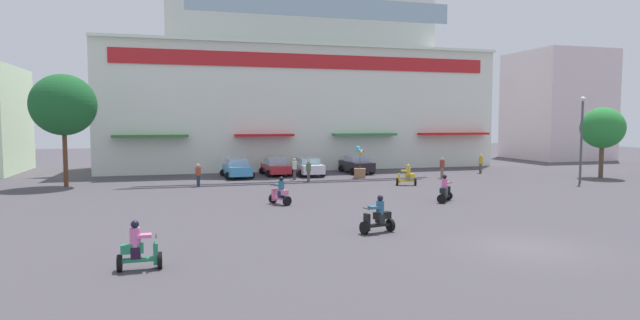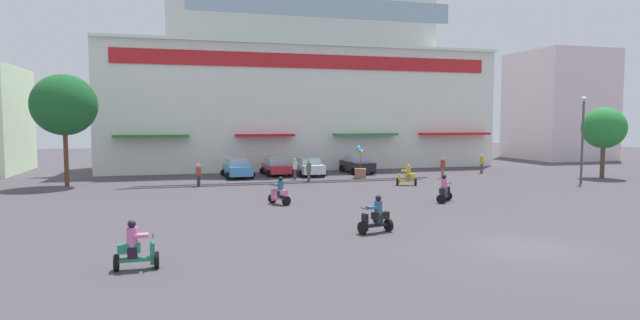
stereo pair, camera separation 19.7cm
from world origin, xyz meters
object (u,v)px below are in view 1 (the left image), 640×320
at_px(scooter_rider_1, 378,217).
at_px(pedestrian_2, 295,167).
at_px(plaza_tree_1, 603,128).
at_px(scooter_rider_4, 139,250).
at_px(parked_car_3, 356,164).
at_px(scooter_rider_2, 445,191).
at_px(streetlamp_near, 582,132).
at_px(parked_car_1, 276,166).
at_px(plaza_tree_0, 63,105).
at_px(scooter_rider_3, 280,193).
at_px(pedestrian_4, 481,162).
at_px(parked_car_2, 308,167).
at_px(pedestrian_1, 308,170).
at_px(scooter_rider_0, 407,177).
at_px(parked_car_0, 237,168).
at_px(pedestrian_3, 198,174).
at_px(pedestrian_0, 442,167).
at_px(balloon_vendor_cart, 360,166).

height_order(scooter_rider_1, pedestrian_2, pedestrian_2).
relative_size(plaza_tree_1, scooter_rider_4, 3.64).
height_order(parked_car_3, pedestrian_2, pedestrian_2).
xyz_separation_m(parked_car_3, scooter_rider_2, (-0.68, -16.61, -0.12)).
bearing_deg(streetlamp_near, pedestrian_2, 158.42).
xyz_separation_m(parked_car_1, parked_car_3, (7.17, -0.02, 0.01)).
height_order(plaza_tree_0, scooter_rider_3, plaza_tree_0).
height_order(scooter_rider_3, streetlamp_near, streetlamp_near).
xyz_separation_m(scooter_rider_4, pedestrian_4, (26.87, 22.99, 0.32)).
bearing_deg(parked_car_2, plaza_tree_0, -172.11).
xyz_separation_m(parked_car_2, pedestrian_1, (-1.09, -4.42, 0.16)).
bearing_deg(scooter_rider_0, plaza_tree_1, 0.81).
bearing_deg(parked_car_0, scooter_rider_1, -81.90).
relative_size(parked_car_1, streetlamp_near, 0.65).
bearing_deg(pedestrian_2, parked_car_0, 148.82).
bearing_deg(plaza_tree_0, parked_car_0, 11.07).
relative_size(pedestrian_1, pedestrian_2, 0.97).
xyz_separation_m(parked_car_0, scooter_rider_1, (3.16, -22.19, -0.14)).
relative_size(scooter_rider_3, streetlamp_near, 0.24).
distance_m(scooter_rider_1, pedestrian_3, 18.36).
xyz_separation_m(plaza_tree_1, pedestrian_0, (-12.47, 3.13, -3.06)).
xyz_separation_m(scooter_rider_0, scooter_rider_4, (-16.94, -16.90, 0.01)).
bearing_deg(parked_car_0, parked_car_1, 15.36).
height_order(parked_car_1, scooter_rider_0, scooter_rider_0).
relative_size(pedestrian_4, balloon_vendor_cart, 0.65).
distance_m(pedestrian_4, streetlamp_near, 9.20).
distance_m(pedestrian_2, pedestrian_4, 16.78).
xyz_separation_m(plaza_tree_1, pedestrian_1, (-23.32, 3.68, -3.08)).
bearing_deg(parked_car_1, pedestrian_4, -9.81).
distance_m(plaza_tree_1, scooter_rider_3, 28.30).
distance_m(parked_car_0, scooter_rider_0, 13.75).
height_order(plaza_tree_1, balloon_vendor_cart, plaza_tree_1).
distance_m(scooter_rider_2, pedestrian_2, 14.35).
xyz_separation_m(parked_car_2, scooter_rider_3, (-5.20, -14.17, -0.12)).
height_order(scooter_rider_1, scooter_rider_3, scooter_rider_1).
relative_size(plaza_tree_1, scooter_rider_3, 3.65).
height_order(pedestrian_0, pedestrian_3, pedestrian_0).
bearing_deg(pedestrian_4, scooter_rider_2, -129.28).
height_order(plaza_tree_1, pedestrian_1, plaza_tree_1).
bearing_deg(parked_car_0, pedestrian_2, -31.18).
height_order(parked_car_0, pedestrian_2, pedestrian_2).
distance_m(pedestrian_1, balloon_vendor_cart, 4.92).
distance_m(plaza_tree_0, balloon_vendor_cart, 22.13).
bearing_deg(parked_car_2, pedestrian_3, -150.85).
distance_m(parked_car_0, parked_car_2, 5.93).
bearing_deg(scooter_rider_2, plaza_tree_1, 22.91).
bearing_deg(scooter_rider_4, balloon_vendor_cart, 55.43).
xyz_separation_m(pedestrian_0, balloon_vendor_cart, (-6.19, 2.10, 0.01)).
bearing_deg(streetlamp_near, scooter_rider_0, 170.58).
height_order(parked_car_2, pedestrian_3, pedestrian_3).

